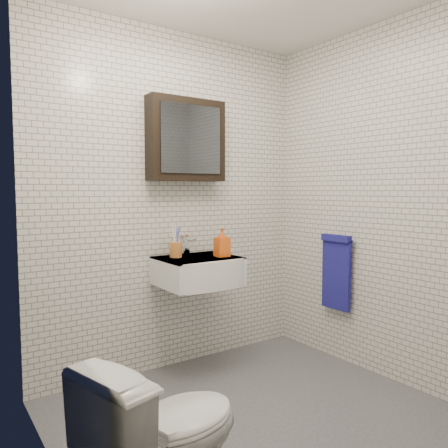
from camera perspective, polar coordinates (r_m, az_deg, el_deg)
name	(u,v)px	position (r m, az deg, el deg)	size (l,w,h in m)	color
ground	(260,418)	(2.79, 4.71, -23.91)	(2.20, 2.00, 0.01)	#45474C
room_shell	(262,166)	(2.46, 4.93, 7.57)	(2.22, 2.02, 2.51)	silver
washbasin	(201,271)	(3.14, -3.06, -6.12)	(0.55, 0.50, 0.20)	white
faucet	(187,246)	(3.28, -4.88, -2.83)	(0.06, 0.20, 0.15)	silver
mirror_cabinet	(186,140)	(3.28, -4.94, 10.88)	(0.60, 0.15, 0.60)	black
towel_rail	(336,269)	(3.50, 14.45, -5.70)	(0.09, 0.30, 0.58)	silver
toothbrush_cup	(176,249)	(3.16, -6.32, -3.24)	(0.11, 0.11, 0.24)	#C06E30
soap_bottle	(222,242)	(3.17, -0.26, -2.40)	(0.09, 0.10, 0.21)	orange
toilet	(167,435)	(1.96, -7.46, -25.67)	(0.39, 0.68, 0.70)	silver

